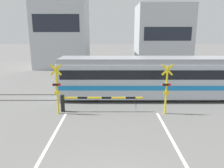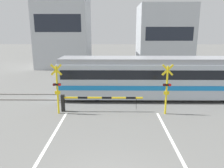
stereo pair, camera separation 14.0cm
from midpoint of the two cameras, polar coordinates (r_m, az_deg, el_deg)
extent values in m
cube|color=gray|center=(15.74, 0.32, -4.21)|extent=(50.00, 0.10, 0.08)
cube|color=gray|center=(17.12, 0.35, -2.74)|extent=(50.00, 0.10, 0.08)
cube|color=#ADB7C1|center=(16.41, 12.38, 1.29)|extent=(14.47, 2.62, 2.44)
cube|color=gray|center=(16.18, 12.63, 6.14)|extent=(14.33, 2.30, 0.36)
cube|color=#197AC6|center=(16.49, 12.31, 0.05)|extent=(14.49, 2.67, 0.32)
cube|color=black|center=(16.31, 12.47, 3.18)|extent=(13.90, 2.66, 0.64)
cube|color=black|center=(16.44, -13.14, 3.22)|extent=(0.03, 1.83, 0.80)
cylinder|color=black|center=(15.69, -3.58, -3.01)|extent=(0.76, 0.12, 0.76)
cylinder|color=black|center=(17.06, -3.23, -1.63)|extent=(0.76, 0.12, 0.76)
cylinder|color=black|center=(17.49, 27.24, -2.78)|extent=(0.76, 0.12, 0.76)
cylinder|color=black|center=(18.73, 25.33, -1.56)|extent=(0.76, 0.12, 0.76)
cube|color=black|center=(13.87, -12.40, -4.89)|extent=(0.20, 0.20, 1.07)
cube|color=yellow|center=(13.42, -2.15, -3.62)|extent=(4.93, 0.09, 0.09)
cube|color=black|center=(13.53, -7.37, -3.57)|extent=(0.59, 0.10, 0.10)
cube|color=black|center=(13.41, -1.09, -3.62)|extent=(0.59, 0.10, 0.10)
cube|color=black|center=(13.44, 5.23, -3.63)|extent=(0.59, 0.10, 0.10)
cylinder|color=black|center=(13.60, 6.65, -5.24)|extent=(0.02, 0.02, 0.71)
cube|color=black|center=(19.25, 9.44, 0.45)|extent=(0.20, 0.20, 1.07)
cube|color=yellow|center=(18.95, 2.10, 1.51)|extent=(4.93, 0.09, 0.09)
cube|color=black|center=(19.03, 5.81, 1.50)|extent=(0.59, 0.10, 0.10)
cube|color=black|center=(18.95, 1.35, 1.52)|extent=(0.59, 0.10, 0.10)
cube|color=black|center=(18.99, -3.12, 1.53)|extent=(0.59, 0.10, 0.10)
cylinder|color=black|center=(19.10, -4.13, 0.35)|extent=(0.02, 0.02, 0.71)
cylinder|color=yellow|center=(13.32, -13.77, -1.57)|extent=(0.11, 0.11, 2.92)
cube|color=yellow|center=(13.06, -14.07, 3.63)|extent=(0.68, 0.04, 0.68)
cube|color=yellow|center=(13.06, -14.07, 3.63)|extent=(0.68, 0.04, 0.68)
cube|color=black|center=(13.24, -13.86, -0.11)|extent=(0.44, 0.12, 0.12)
cylinder|color=#4C0C0C|center=(13.21, -14.65, -0.18)|extent=(0.15, 0.03, 0.15)
cylinder|color=red|center=(13.12, -13.22, -0.19)|extent=(0.15, 0.03, 0.15)
cube|color=yellow|center=(13.34, -13.76, -2.20)|extent=(0.32, 0.03, 0.20)
cylinder|color=yellow|center=(13.28, 14.33, -1.66)|extent=(0.11, 0.11, 2.92)
cube|color=yellow|center=(13.02, 14.65, 3.56)|extent=(0.68, 0.04, 0.68)
cube|color=yellow|center=(13.02, 14.65, 3.56)|extent=(0.68, 0.04, 0.68)
cube|color=black|center=(13.19, 14.42, -0.19)|extent=(0.44, 0.12, 0.12)
cylinder|color=#4C0C0C|center=(13.08, 13.78, -0.27)|extent=(0.15, 0.03, 0.15)
cylinder|color=red|center=(13.16, 15.22, -0.27)|extent=(0.15, 0.03, 0.15)
cube|color=yellow|center=(13.30, 14.32, -2.29)|extent=(0.32, 0.03, 0.20)
cylinder|color=#23232D|center=(21.45, -1.53, 1.56)|extent=(0.13, 0.13, 0.76)
cylinder|color=#23232D|center=(21.45, -1.16, 1.56)|extent=(0.13, 0.13, 0.76)
cube|color=#B7B7BC|center=(21.32, -1.35, 3.35)|extent=(0.38, 0.22, 0.60)
sphere|color=tan|center=(21.25, -1.36, 4.44)|extent=(0.21, 0.21, 0.21)
cube|color=#B2B7BC|center=(31.32, -12.37, 14.11)|extent=(6.80, 6.33, 10.58)
cube|color=#1E232D|center=(28.25, -13.89, 15.19)|extent=(5.71, 0.03, 2.12)
cube|color=#B2B7BC|center=(31.31, 13.46, 11.94)|extent=(6.96, 6.33, 8.27)
cube|color=#1E232D|center=(28.21, 14.93, 12.55)|extent=(5.85, 0.03, 1.65)
camera|label=1|loc=(0.07, -89.71, 0.07)|focal=35.00mm
camera|label=2|loc=(0.07, 90.29, -0.07)|focal=35.00mm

